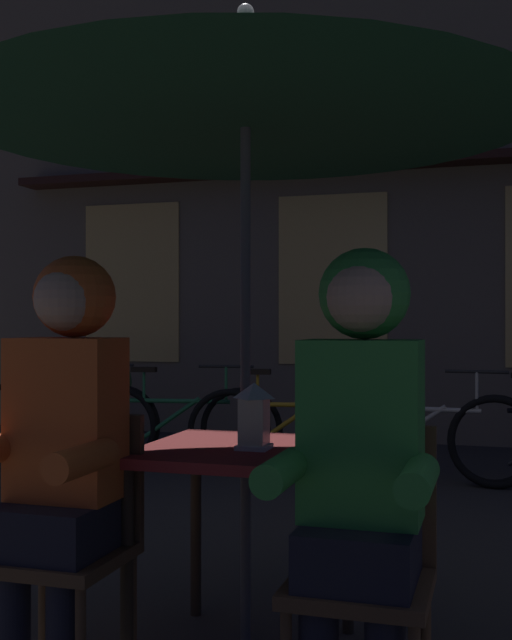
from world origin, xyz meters
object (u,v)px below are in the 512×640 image
Objects in this scene: bicycle_third at (294,431)px; potted_plant at (99,391)px; person_left_hooded at (62,426)px; chair_left at (72,533)px; bicycle_second at (178,426)px; lantern at (254,414)px; bicycle_fourth at (421,436)px; chair_right at (363,559)px; bicycle_nearest at (65,421)px; person_right_hooded at (360,439)px; patio_umbrella at (246,75)px; cafe_table at (246,475)px.

bicycle_third is 2.12m from potted_plant.
person_left_hooded is at bearing -87.57° from bicycle_third.
bicycle_second is at bearing 107.35° from chair_left.
lantern reaches higher than potted_plant.
bicycle_fourth is at bearing -12.46° from potted_plant.
chair_right is 0.52× the size of bicycle_nearest.
bicycle_second is (-2.07, 3.62, -0.50)m from person_right_hooded.
bicycle_nearest is 2.93m from bicycle_fourth.
chair_right is at bearing -87.46° from bicycle_fourth.
lantern is 0.27× the size of chair_right.
potted_plant is (-2.64, 3.83, -1.51)m from patio_umbrella.
lantern is 0.25× the size of potted_plant.
bicycle_nearest is (-2.65, 3.22, -0.51)m from lantern.
bicycle_second is 0.99× the size of bicycle_fourth.
lantern is 0.14× the size of bicycle_fourth.
person_left_hooded reaches higher than bicycle_fourth.
patio_umbrella is 1.68m from chair_right.
bicycle_nearest is at bearing -179.69° from bicycle_third.
bicycle_second and bicycle_fourth have the same top height.
cafe_table is 4.12m from bicycle_nearest.
chair_right is at bearing -37.55° from patio_umbrella.
potted_plant is (-2.69, 3.88, -0.32)m from lantern.
bicycle_third is (-1.11, 3.61, -0.50)m from person_right_hooded.
bicycle_nearest is at bearing -179.01° from bicycle_second.
person_right_hooded is 0.84× the size of bicycle_third.
potted_plant is (-3.12, 4.25, -0.30)m from person_right_hooded.
bicycle_nearest is 1.00× the size of bicycle_fourth.
patio_umbrella is 1.38× the size of bicycle_third.
lantern is at bearing -94.89° from bicycle_fourth.
patio_umbrella is 4.45m from bicycle_nearest.
cafe_table is 3.26m from bicycle_third.
patio_umbrella is 1.38× the size of bicycle_nearest.
bicycle_third is at bearing -17.80° from potted_plant.
bicycle_nearest reaches higher than cafe_table.
potted_plant is at bearing 116.93° from person_left_hooded.
person_right_hooded reaches higher than chair_right.
bicycle_nearest is (-2.61, 3.17, -0.29)m from cafe_table.
person_right_hooded reaches higher than chair_left.
lantern is 0.72m from chair_left.
patio_umbrella is at bearing -63.48° from bicycle_second.
bicycle_second and bicycle_third have the same top height.
person_right_hooded is 4.20m from bicycle_second.
person_left_hooded is at bearing 180.00° from person_right_hooded.
patio_umbrella is 10.00× the size of lantern.
patio_umbrella is (0.00, 0.00, 1.42)m from cafe_table.
bicycle_second is at bearing 0.99° from bicycle_nearest.
potted_plant reaches higher than chair_right.
bicycle_second is (-1.59, 3.19, -1.71)m from patio_umbrella.
bicycle_third is (1.97, 0.01, 0.00)m from bicycle_nearest.
lantern is at bearing 139.06° from person_right_hooded.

